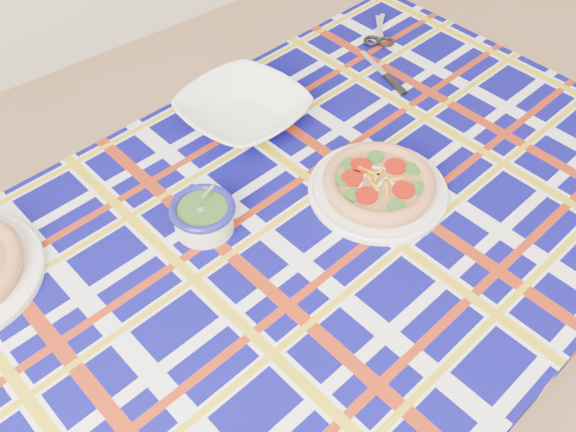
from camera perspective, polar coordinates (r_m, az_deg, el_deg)
floor at (r=1.92m, az=17.90°, el=-11.36°), size 4.00×4.00×0.00m
dining_table at (r=1.24m, az=2.13°, el=-2.91°), size 1.56×1.06×0.69m
tablecloth at (r=1.22m, az=2.16°, el=-2.23°), size 1.59×1.09×0.10m
main_focaccia_plate at (r=1.23m, az=8.07°, el=2.92°), size 0.29×0.29×0.05m
pesto_bowl at (r=1.16m, az=-7.56°, el=0.15°), size 0.12×0.12×0.07m
serving_bowl at (r=1.37m, az=-4.02°, el=9.27°), size 0.29×0.29×0.06m
table_knife at (r=1.57m, az=7.73°, el=13.22°), size 0.06×0.20×0.01m
kitchen_scissors at (r=1.70m, az=8.15°, el=16.35°), size 0.18×0.18×0.01m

